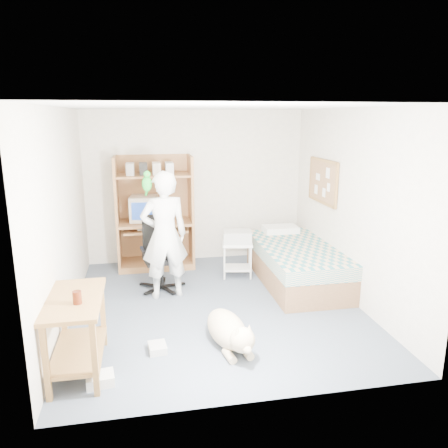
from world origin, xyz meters
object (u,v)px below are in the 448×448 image
office_chair (160,263)px  dog (229,330)px  side_desk (76,323)px  computer_hutch (155,217)px  person (164,235)px  bed (296,263)px  printer_cart (237,254)px

office_chair → dog: (0.64, -1.79, -0.19)m
side_desk → office_chair: size_ratio=0.97×
computer_hutch → person: (0.08, -1.28, 0.04)m
side_desk → computer_hutch: bearing=73.9°
computer_hutch → dog: (0.66, -2.77, -0.64)m
bed → side_desk: size_ratio=2.02×
bed → person: bearing=-175.2°
office_chair → person: 0.58m
bed → office_chair: size_ratio=1.95×
office_chair → bed: bearing=-13.0°
office_chair → dog: size_ratio=0.93×
office_chair → person: (0.06, -0.31, 0.49)m
computer_hutch → dog: computer_hutch is taller
computer_hutch → office_chair: bearing=-88.6°
computer_hutch → person: 1.29m
office_chair → computer_hutch: bearing=82.5°
side_desk → office_chair: (0.87, 1.96, -0.12)m
person → dog: (0.58, -1.49, -0.68)m
side_desk → person: (0.93, 1.65, 0.37)m
person → printer_cart: size_ratio=3.19×
computer_hutch → office_chair: (0.02, -0.98, -0.45)m
office_chair → printer_cart: size_ratio=1.92×
person → dog: bearing=102.4°
office_chair → dog: office_chair is taller
computer_hutch → person: computer_hutch is taller
person → dog: size_ratio=1.54×
bed → computer_hutch: bearing=150.7°
printer_cart → side_desk: bearing=-122.6°
person → side_desk: bearing=51.7°
bed → person: (-1.92, -0.16, 0.57)m
bed → side_desk: bearing=-147.5°
side_desk → printer_cart: (2.05, 2.21, -0.14)m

